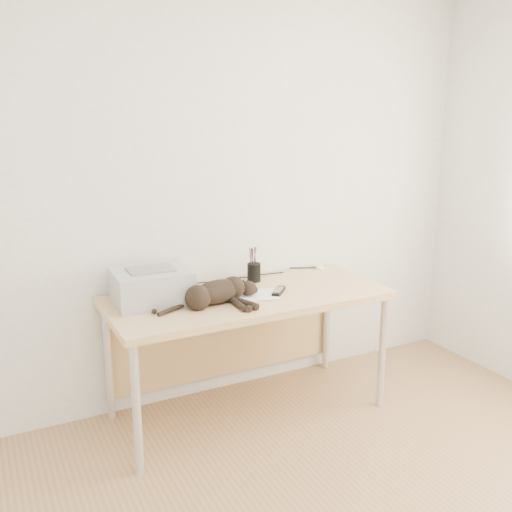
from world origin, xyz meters
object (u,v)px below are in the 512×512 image
mug (184,283)px  mouse (320,266)px  printer (151,286)px  pen_cup (254,272)px  desk (242,312)px  cat (215,294)px

mug → mouse: size_ratio=1.15×
printer → mouse: (1.20, 0.16, -0.08)m
printer → mug: size_ratio=3.77×
pen_cup → mouse: 0.53m
printer → mug: printer is taller
desk → printer: size_ratio=3.84×
mug → mouse: (0.98, 0.06, -0.04)m
printer → cat: size_ratio=0.67×
printer → mouse: printer is taller
pen_cup → mouse: size_ratio=2.19×
mouse → pen_cup: bearing=-154.3°
cat → pen_cup: (0.38, 0.29, -0.00)m
printer → mouse: bearing=7.6°
desk → mouse: bearing=16.1°
mug → pen_cup: (0.45, -0.00, 0.01)m
printer → mug: 0.25m
desk → cat: size_ratio=2.59×
printer → desk: bearing=-3.7°
pen_cup → mouse: pen_cup is taller
mouse → cat: bearing=-140.0°
printer → mug: bearing=23.1°
desk → cat: bearing=-145.1°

